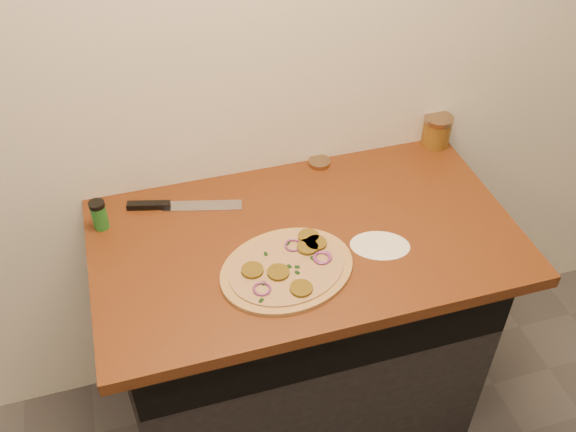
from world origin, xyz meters
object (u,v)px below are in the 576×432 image
object	(u,v)px
chefs_knife	(174,206)
salsa_jar	(437,131)
pizza	(288,268)
spice_shaker	(99,215)

from	to	relation	value
chefs_knife	salsa_jar	xyz separation A→B (m)	(0.89, 0.08, 0.05)
salsa_jar	chefs_knife	bearing A→B (deg)	-174.86
pizza	salsa_jar	bearing A→B (deg)	33.59
pizza	chefs_knife	bearing A→B (deg)	126.23
chefs_knife	salsa_jar	bearing A→B (deg)	5.14
spice_shaker	pizza	bearing A→B (deg)	-34.23
spice_shaker	salsa_jar	bearing A→B (deg)	5.58
pizza	salsa_jar	xyz separation A→B (m)	(0.64, 0.42, 0.04)
chefs_knife	spice_shaker	distance (m)	0.22
pizza	chefs_knife	world-z (taller)	pizza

